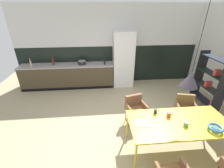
% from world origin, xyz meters
% --- Properties ---
extents(ground_plane, '(9.12, 9.12, 0.00)m').
position_xyz_m(ground_plane, '(0.00, 0.00, 0.00)').
color(ground_plane, tan).
extents(back_wall_splashback_dark, '(7.01, 0.12, 1.48)m').
position_xyz_m(back_wall_splashback_dark, '(0.00, 2.92, 0.74)').
color(back_wall_splashback_dark, black).
rests_on(back_wall_splashback_dark, ground).
extents(back_wall_panel_upper, '(7.01, 0.12, 1.48)m').
position_xyz_m(back_wall_panel_upper, '(0.00, 2.92, 2.21)').
color(back_wall_panel_upper, silver).
rests_on(back_wall_panel_upper, back_wall_splashback_dark).
extents(kitchen_counter, '(3.44, 0.63, 0.90)m').
position_xyz_m(kitchen_counter, '(-1.65, 2.56, 0.45)').
color(kitchen_counter, '#463A27').
rests_on(kitchen_counter, ground).
extents(refrigerator_column, '(0.76, 0.60, 2.07)m').
position_xyz_m(refrigerator_column, '(0.45, 2.56, 1.04)').
color(refrigerator_column, silver).
rests_on(refrigerator_column, ground).
extents(dining_table, '(1.99, 0.93, 0.75)m').
position_xyz_m(dining_table, '(1.08, -0.65, 0.71)').
color(dining_table, gold).
rests_on(dining_table, ground).
extents(armchair_head_of_table, '(0.58, 0.57, 0.76)m').
position_xyz_m(armchair_head_of_table, '(0.43, 0.31, 0.49)').
color(armchair_head_of_table, brown).
rests_on(armchair_head_of_table, ground).
extents(armchair_far_side, '(0.57, 0.57, 0.75)m').
position_xyz_m(armchair_far_side, '(1.75, 0.23, 0.48)').
color(armchair_far_side, brown).
rests_on(armchair_far_side, ground).
extents(fruit_bowl, '(0.26, 0.26, 0.08)m').
position_xyz_m(fruit_bowl, '(1.61, -0.93, 0.80)').
color(fruit_bowl, '#33607F').
rests_on(fruit_bowl, dining_table).
extents(open_book, '(0.30, 0.22, 0.02)m').
position_xyz_m(open_book, '(0.33, -0.63, 0.75)').
color(open_book, white).
rests_on(open_book, dining_table).
extents(mug_white_ceramic, '(0.14, 0.09, 0.11)m').
position_xyz_m(mug_white_ceramic, '(0.93, -0.48, 0.80)').
color(mug_white_ceramic, '#B23D33').
rests_on(mug_white_ceramic, dining_table).
extents(mug_glass_clear, '(0.12, 0.07, 0.10)m').
position_xyz_m(mug_glass_clear, '(0.69, -0.35, 0.80)').
color(mug_glass_clear, black).
rests_on(mug_glass_clear, dining_table).
extents(mug_wide_latte, '(0.13, 0.09, 0.09)m').
position_xyz_m(mug_wide_latte, '(1.14, -0.78, 0.79)').
color(mug_wide_latte, '#5B8456').
rests_on(mug_wide_latte, dining_table).
extents(cooking_pot, '(0.28, 0.28, 0.16)m').
position_xyz_m(cooking_pot, '(-1.09, 2.56, 0.96)').
color(cooking_pot, black).
rests_on(cooking_pot, kitchen_counter).
extents(bottle_oil_tall, '(0.07, 0.07, 0.28)m').
position_xyz_m(bottle_oil_tall, '(-2.14, 2.60, 1.01)').
color(bottle_oil_tall, maroon).
rests_on(bottle_oil_tall, kitchen_counter).
extents(bottle_spice_small, '(0.06, 0.06, 0.33)m').
position_xyz_m(bottle_spice_small, '(-0.26, 2.45, 1.03)').
color(bottle_spice_small, black).
rests_on(bottle_spice_small, kitchen_counter).
extents(bottle_vinegar_dark, '(0.06, 0.06, 0.32)m').
position_xyz_m(bottle_vinegar_dark, '(-2.85, 2.40, 1.02)').
color(bottle_vinegar_dark, tan).
rests_on(bottle_vinegar_dark, kitchen_counter).
extents(open_shelf_unit, '(0.30, 1.01, 1.66)m').
position_xyz_m(open_shelf_unit, '(2.69, 0.77, 0.85)').
color(open_shelf_unit, black).
rests_on(open_shelf_unit, ground).
extents(pendant_lamp_over_table_near, '(0.29, 0.29, 1.37)m').
position_xyz_m(pendant_lamp_over_table_near, '(1.08, -0.64, 1.67)').
color(pendant_lamp_over_table_near, black).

